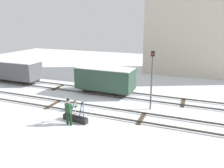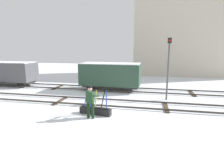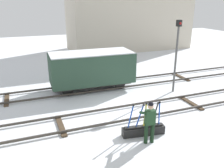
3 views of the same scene
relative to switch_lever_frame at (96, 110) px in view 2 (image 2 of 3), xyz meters
name	(u,v)px [view 2 (image 2 of 3)]	position (x,y,z in m)	size (l,w,h in m)	color
ground_plane	(110,104)	(0.40, 1.92, -0.25)	(60.00, 60.00, 0.00)	silver
track_main_line	(110,103)	(0.40, 1.92, -0.15)	(44.00, 1.94, 0.18)	#38332D
track_siding_near	(120,89)	(0.40, 5.99, -0.14)	(44.00, 1.94, 0.18)	#38332D
switch_lever_frame	(96,110)	(0.00, 0.00, 0.00)	(1.83, 0.61, 1.45)	black
rail_worker	(90,100)	(-0.08, -0.58, 0.73)	(0.60, 0.71, 1.75)	black
signal_post	(168,63)	(4.08, 3.80, 2.34)	(0.24, 0.32, 4.28)	#4C4C4C
apartment_building	(186,36)	(7.44, 17.60, 4.97)	(13.79, 5.31, 10.43)	beige
freight_car_back_track	(110,75)	(-0.45, 5.99, 1.10)	(5.11, 2.28, 2.36)	#2D2B28
freight_car_near_switch	(6,72)	(-10.86, 5.99, 1.08)	(5.80, 2.01, 2.31)	#2D2B28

